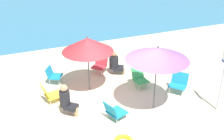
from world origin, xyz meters
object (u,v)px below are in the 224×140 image
object	(u,v)px
person_b	(115,63)
beach_chair_d	(179,82)
person_a	(66,100)
beach_chair_e	(53,74)
beach_chair_a	(100,64)
warning_sign	(224,71)
umbrella_purple	(158,54)
beach_chair_f	(114,111)
umbrella_red	(88,45)
beach_chair_c	(50,94)
beach_chair_b	(139,77)

from	to	relation	value
person_b	beach_chair_d	bearing A→B (deg)	-27.92
person_a	person_b	distance (m)	2.92
beach_chair_d	beach_chair_e	distance (m)	4.27
beach_chair_a	warning_sign	distance (m)	4.46
umbrella_purple	person_a	size ratio (longest dim) A/B	2.07
umbrella_purple	warning_sign	distance (m)	1.95
beach_chair_f	person_b	size ratio (longest dim) A/B	0.79
umbrella_red	beach_chair_f	xyz separation A→B (m)	(0.13, -1.86, -1.33)
beach_chair_a	beach_chair_e	distance (m)	1.82
beach_chair_e	person_b	distance (m)	2.27
beach_chair_f	beach_chair_e	bearing A→B (deg)	93.13
umbrella_purple	beach_chair_e	size ratio (longest dim) A/B	3.04
beach_chair_a	person_b	world-z (taller)	person_b
beach_chair_e	beach_chair_c	bearing A→B (deg)	-74.60
beach_chair_b	person_a	size ratio (longest dim) A/B	0.69
beach_chair_b	beach_chair_d	bearing A→B (deg)	45.99
umbrella_purple	beach_chair_a	world-z (taller)	umbrella_purple
umbrella_purple	beach_chair_b	xyz separation A→B (m)	(0.21, 1.36, -1.43)
beach_chair_b	beach_chair_d	world-z (taller)	beach_chair_b
beach_chair_f	person_b	world-z (taller)	person_b
beach_chair_a	beach_chair_f	xyz separation A→B (m)	(-0.66, -2.96, -0.05)
umbrella_purple	beach_chair_c	size ratio (longest dim) A/B	2.95
umbrella_purple	beach_chair_a	distance (m)	3.28
beach_chair_d	person_a	distance (m)	3.71
umbrella_red	warning_sign	xyz separation A→B (m)	(3.17, -2.56, -0.33)
beach_chair_f	beach_chair_d	bearing A→B (deg)	-5.76
beach_chair_d	warning_sign	bearing A→B (deg)	69.89
umbrella_purple	umbrella_red	xyz separation A→B (m)	(-1.45, 1.77, -0.17)
beach_chair_b	beach_chair_c	world-z (taller)	beach_chair_b
warning_sign	person_b	bearing A→B (deg)	136.69
umbrella_red	beach_chair_c	size ratio (longest dim) A/B	2.78
umbrella_red	beach_chair_c	distance (m)	1.91
beach_chair_f	beach_chair_a	bearing A→B (deg)	57.85
beach_chair_d	warning_sign	world-z (taller)	warning_sign
beach_chair_f	beach_chair_b	bearing A→B (deg)	23.95
beach_chair_a	beach_chair_f	bearing A→B (deg)	33.40
beach_chair_d	person_a	bearing A→B (deg)	-42.53
person_b	beach_chair_c	bearing A→B (deg)	-132.75
beach_chair_d	beach_chair_a	bearing A→B (deg)	-91.53
person_a	umbrella_purple	bearing A→B (deg)	26.75
umbrella_red	warning_sign	distance (m)	4.08
beach_chair_a	beach_chair_c	distance (m)	2.54
beach_chair_e	umbrella_red	bearing A→B (deg)	-9.91
beach_chair_b	beach_chair_e	size ratio (longest dim) A/B	1.01
person_a	warning_sign	xyz separation A→B (m)	(4.20, -1.45, 0.79)
umbrella_purple	person_b	bearing A→B (deg)	94.81
beach_chair_c	person_b	bearing A→B (deg)	10.71
umbrella_purple	person_a	xyz separation A→B (m)	(-2.48, 0.66, -1.28)
beach_chair_c	person_b	distance (m)	2.79
beach_chair_c	warning_sign	size ratio (longest dim) A/B	0.35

